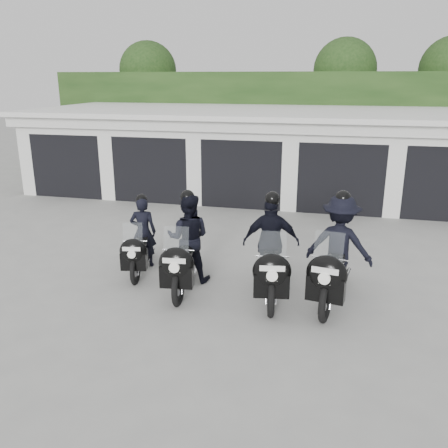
% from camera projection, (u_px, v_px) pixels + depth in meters
% --- Properties ---
extents(ground, '(80.00, 80.00, 0.00)m').
position_uv_depth(ground, '(190.00, 272.00, 10.35)').
color(ground, '#9B9B96').
rests_on(ground, ground).
extents(garage_block, '(16.40, 6.80, 2.96)m').
position_uv_depth(garage_block, '(255.00, 153.00, 17.41)').
color(garage_block, silver).
rests_on(garage_block, ground).
extents(background_vegetation, '(20.00, 3.90, 5.80)m').
position_uv_depth(background_vegetation, '(282.00, 107.00, 21.43)').
color(background_vegetation, '#1A3513').
rests_on(background_vegetation, ground).
extents(police_bike_a, '(0.82, 1.95, 1.71)m').
position_uv_depth(police_bike_a, '(141.00, 241.00, 10.30)').
color(police_bike_a, black).
rests_on(police_bike_a, ground).
extents(police_bike_b, '(0.98, 2.29, 2.00)m').
position_uv_depth(police_bike_b, '(187.00, 245.00, 9.56)').
color(police_bike_b, black).
rests_on(police_bike_b, ground).
extents(police_bike_c, '(1.20, 2.35, 2.06)m').
position_uv_depth(police_bike_c, '(271.00, 250.00, 9.20)').
color(police_bike_c, black).
rests_on(police_bike_c, ground).
extents(police_bike_d, '(1.37, 2.44, 2.13)m').
position_uv_depth(police_bike_d, '(337.00, 252.00, 8.98)').
color(police_bike_d, black).
rests_on(police_bike_d, ground).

